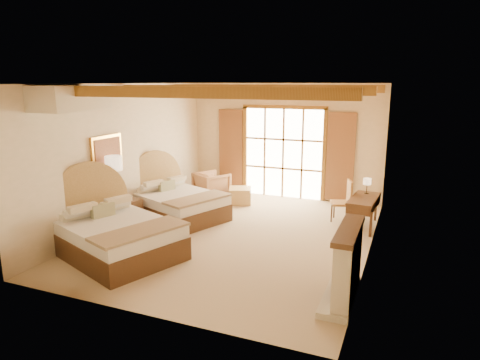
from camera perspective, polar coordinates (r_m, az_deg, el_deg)
The scene contains 19 objects.
floor at distance 9.33m, azimuth -0.43°, elevation -7.32°, with size 7.00×7.00×0.00m, color tan.
wall_back at distance 12.17m, azimuth 5.90°, elevation 5.18°, with size 5.50×5.50×0.00m, color beige.
wall_left at distance 10.26m, azimuth -14.81°, elevation 3.36°, with size 7.00×7.00×0.00m, color beige.
wall_right at distance 8.27m, azimuth 17.44°, elevation 0.95°, with size 7.00×7.00×0.00m, color beige.
ceiling at distance 8.75m, azimuth -0.47°, elevation 12.73°, with size 7.00×7.00×0.00m, color #A86734.
ceiling_beams at distance 8.75m, azimuth -0.47°, elevation 11.94°, with size 5.39×4.60×0.18m, color olive, non-canonical shape.
french_doors at distance 12.17m, azimuth 5.78°, elevation 3.52°, with size 3.95×0.08×2.60m.
fireplace at distance 6.71m, azimuth 13.95°, elevation -11.41°, with size 0.46×1.40×1.16m.
painting at distance 9.63m, azimuth -17.29°, elevation 3.50°, with size 0.06×0.95×0.75m.
canopy_valance at distance 8.38m, azimuth -21.66°, elevation 10.11°, with size 0.70×1.40×0.45m, color beige.
bed_near at distance 8.51m, azimuth -16.81°, elevation -6.75°, with size 2.81×2.38×1.47m.
bed_far at distance 10.46m, azimuth -8.81°, elevation -2.85°, with size 2.61×2.22×1.36m.
nightstand at distance 10.03m, azimuth -14.90°, elevation -4.36°, with size 0.54×0.54×0.65m, color #4F311C.
floor_lamp at distance 9.51m, azimuth -16.46°, elevation 1.56°, with size 0.36×0.36×1.70m.
armchair at distance 12.06m, azimuth -3.79°, elevation -0.74°, with size 0.82×0.84×0.76m, color #B37B51.
ottoman at distance 11.64m, azimuth 0.02°, elevation -2.09°, with size 0.58×0.58×0.42m, color tan.
desk at distance 10.11m, azimuth 16.11°, elevation -4.02°, with size 0.65×1.32×0.69m.
desk_chair at distance 10.43m, azimuth 13.38°, elevation -3.70°, with size 0.56×0.55×0.99m.
desk_lamp at distance 10.35m, azimuth 16.60°, elevation -0.26°, with size 0.18×0.18×0.36m.
Camera 1 is at (3.35, -8.09, 3.24)m, focal length 32.00 mm.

